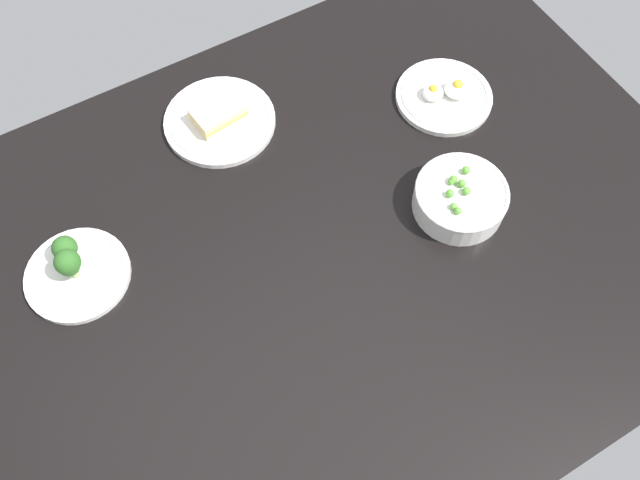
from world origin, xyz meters
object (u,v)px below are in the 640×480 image
(plate_eggs, at_px, (445,95))
(bowl_peas, at_px, (460,198))
(plate_sandwich, at_px, (219,119))
(plate_broccoli, at_px, (74,270))

(plate_eggs, distance_m, bowl_peas, 0.25)
(plate_eggs, xyz_separation_m, plate_sandwich, (0.41, -0.17, 0.00))
(plate_broccoli, height_order, plate_sandwich, plate_broccoli)
(plate_eggs, height_order, bowl_peas, bowl_peas)
(plate_eggs, xyz_separation_m, bowl_peas, (0.12, 0.22, 0.02))
(plate_eggs, bearing_deg, plate_broccoli, 0.17)
(plate_eggs, xyz_separation_m, plate_broccoli, (0.77, 0.00, 0.01))
(bowl_peas, distance_m, plate_broccoli, 0.68)
(plate_eggs, height_order, plate_sandwich, plate_eggs)
(plate_eggs, relative_size, plate_broccoli, 1.07)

